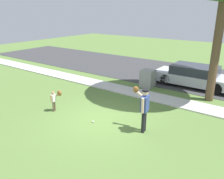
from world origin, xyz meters
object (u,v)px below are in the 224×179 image
at_px(baseball, 93,122).
at_px(person_child, 55,98).
at_px(person_adult, 144,105).
at_px(parked_sedan_silver, 194,76).
at_px(utility_cabinet, 148,78).

bearing_deg(baseball, person_child, -176.78).
relative_size(person_adult, person_child, 1.70).
height_order(person_child, parked_sedan_silver, parked_sedan_silver).
relative_size(baseball, utility_cabinet, 0.07).
relative_size(person_adult, baseball, 22.40).
xyz_separation_m(utility_cabinet, parked_sedan_silver, (2.14, 1.73, 0.11)).
bearing_deg(parked_sedan_silver, baseball, 75.96).
bearing_deg(person_adult, utility_cabinet, -74.32).
bearing_deg(person_child, utility_cabinet, 62.66).
distance_m(person_adult, person_child, 4.07).
relative_size(person_adult, utility_cabinet, 1.63).
distance_m(person_adult, parked_sedan_silver, 6.51).
bearing_deg(person_child, parked_sedan_silver, 51.82).
relative_size(utility_cabinet, parked_sedan_silver, 0.22).
bearing_deg(person_child, person_adult, -0.36).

